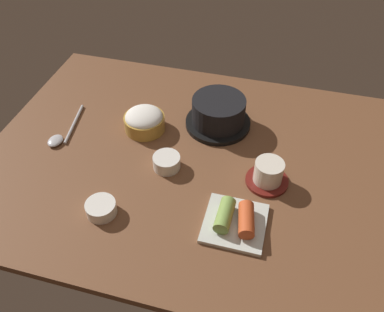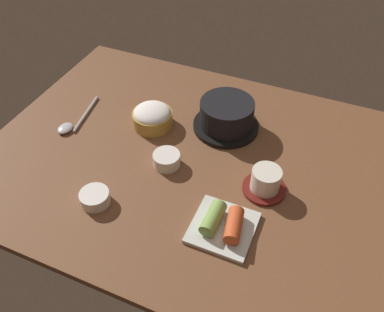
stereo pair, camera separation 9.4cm
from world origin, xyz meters
The scene contains 8 objects.
dining_table centered at (0.00, 0.00, 1.00)cm, with size 100.00×76.00×2.00cm, color brown.
stone_pot centered at (4.81, 14.40, 6.02)cm, with size 17.40×17.40×8.15cm.
rice_bowl centered at (-13.56, 7.71, 4.90)cm, with size 10.70×10.70×5.89cm.
tea_cup_with_saucer centered at (20.25, -2.83, 4.82)cm, with size 9.97×9.97×6.14cm.
banchan_cup_center centered at (-3.67, -4.28, 3.80)cm, with size 6.58×6.58×3.34cm.
kimchi_plate centered at (15.27, -16.69, 3.58)cm, with size 12.96×12.96×4.30cm.
side_bowl_near centered at (-13.15, -20.97, 3.59)cm, with size 6.59×6.59×2.94cm.
spoon centered at (-33.45, -1.02, 2.62)cm, with size 4.81×17.81×1.35cm.
Camera 1 is at (19.36, -66.71, 71.61)cm, focal length 37.20 mm.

